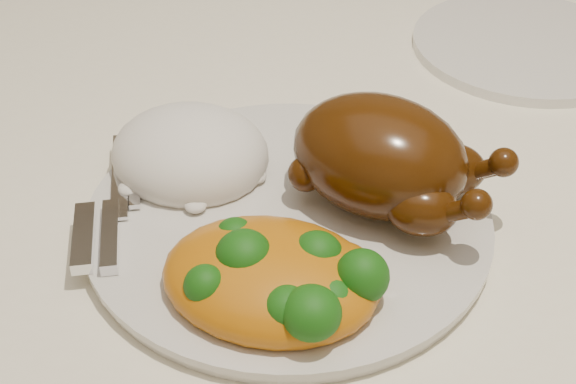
% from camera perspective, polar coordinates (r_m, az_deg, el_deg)
% --- Properties ---
extents(dining_table, '(1.60, 0.90, 0.76)m').
position_cam_1_polar(dining_table, '(0.75, 5.98, -2.65)').
color(dining_table, brown).
rests_on(dining_table, floor).
extents(tablecloth, '(1.73, 1.03, 0.18)m').
position_cam_1_polar(tablecloth, '(0.71, 6.37, 1.83)').
color(tablecloth, white).
rests_on(tablecloth, dining_table).
extents(dinner_plate, '(0.33, 0.33, 0.01)m').
position_cam_1_polar(dinner_plate, '(0.59, 0.00, -2.00)').
color(dinner_plate, silver).
rests_on(dinner_plate, tablecloth).
extents(side_plate, '(0.27, 0.27, 0.01)m').
position_cam_1_polar(side_plate, '(0.85, 16.50, 10.02)').
color(side_plate, silver).
rests_on(side_plate, tablecloth).
extents(roast_chicken, '(0.18, 0.14, 0.08)m').
position_cam_1_polar(roast_chicken, '(0.58, 6.84, 2.45)').
color(roast_chicken, '#482507').
rests_on(roast_chicken, dinner_plate).
extents(rice_mound, '(0.14, 0.13, 0.07)m').
position_cam_1_polar(rice_mound, '(0.63, -6.97, 2.68)').
color(rice_mound, white).
rests_on(rice_mound, dinner_plate).
extents(mac_and_cheese, '(0.15, 0.12, 0.06)m').
position_cam_1_polar(mac_and_cheese, '(0.52, -0.36, -6.16)').
color(mac_and_cheese, orange).
rests_on(mac_and_cheese, dinner_plate).
extents(cutlery, '(0.06, 0.16, 0.01)m').
position_cam_1_polar(cutlery, '(0.59, -12.70, -1.66)').
color(cutlery, silver).
rests_on(cutlery, dinner_plate).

